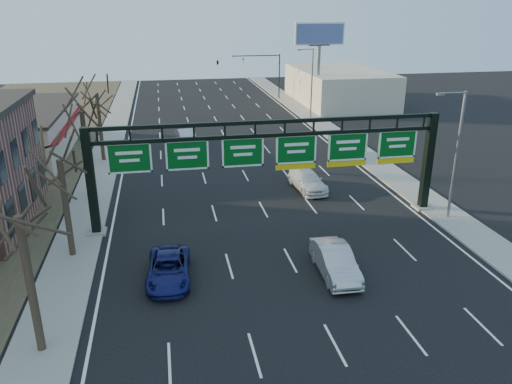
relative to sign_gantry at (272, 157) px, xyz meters
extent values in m
plane|color=black|center=(-0.16, -8.00, -4.63)|extent=(160.00, 160.00, 0.00)
cube|color=gray|center=(-12.96, 12.00, -4.57)|extent=(3.00, 120.00, 0.12)
cube|color=gray|center=(12.64, 12.00, -4.57)|extent=(3.00, 120.00, 0.12)
cube|color=white|center=(-0.16, 12.00, -4.62)|extent=(21.60, 120.00, 0.01)
cube|color=black|center=(-11.86, 0.00, -1.03)|extent=(0.55, 0.55, 7.20)
cube|color=gray|center=(-11.86, 0.00, -4.53)|extent=(1.20, 1.20, 0.20)
cube|color=black|center=(11.54, 0.00, -1.03)|extent=(0.55, 0.55, 7.20)
cube|color=gray|center=(11.54, 0.00, -4.53)|extent=(1.20, 1.20, 0.20)
cube|color=black|center=(-0.16, 0.00, 2.42)|extent=(23.40, 0.25, 0.25)
cube|color=black|center=(-0.16, 0.00, 1.52)|extent=(23.40, 0.25, 0.25)
cube|color=#054D14|center=(-9.33, 0.00, 0.47)|extent=(2.80, 0.10, 2.00)
cube|color=#054D14|center=(-5.66, 0.00, 0.47)|extent=(2.80, 0.10, 2.00)
cube|color=#054D14|center=(-1.99, 0.00, 0.47)|extent=(2.80, 0.10, 2.00)
cube|color=#054D14|center=(1.67, 0.00, 0.47)|extent=(2.80, 0.10, 2.00)
cube|color=yellow|center=(1.67, 0.00, -0.75)|extent=(2.80, 0.10, 0.40)
cube|color=#054D14|center=(5.34, 0.00, 0.47)|extent=(2.80, 0.10, 2.00)
cube|color=yellow|center=(5.34, 0.00, -0.75)|extent=(2.80, 0.10, 0.40)
cube|color=#054D14|center=(9.01, 0.00, 0.47)|extent=(2.80, 0.10, 2.00)
cube|color=yellow|center=(9.01, 0.00, -0.75)|extent=(2.80, 0.10, 0.40)
cube|color=beige|center=(-21.66, 21.00, -2.43)|extent=(10.00, 18.00, 4.40)
cube|color=#332B26|center=(-21.66, 21.00, -0.08)|extent=(10.40, 18.40, 0.30)
cube|color=maroon|center=(-16.56, 21.00, -1.63)|extent=(1.20, 18.00, 0.40)
cube|color=beige|center=(19.84, 42.00, -2.13)|extent=(12.00, 20.00, 5.00)
cylinder|color=#31291B|center=(-12.96, -12.00, -1.28)|extent=(0.36, 0.36, 6.46)
cylinder|color=#31291B|center=(-12.96, -3.00, -1.47)|extent=(0.36, 0.36, 6.08)
cylinder|color=#31291B|center=(-12.96, 7.00, -1.09)|extent=(0.36, 0.36, 6.84)
cylinder|color=#31291B|center=(-12.96, 17.00, -1.28)|extent=(0.36, 0.36, 6.46)
cylinder|color=slate|center=(12.44, -2.00, -0.01)|extent=(0.20, 0.20, 9.00)
cylinder|color=slate|center=(11.54, -2.00, 4.39)|extent=(1.80, 0.12, 0.12)
cube|color=slate|center=(10.64, -2.00, 4.34)|extent=(0.50, 0.22, 0.15)
cylinder|color=slate|center=(12.44, 32.00, -0.01)|extent=(0.20, 0.20, 9.00)
cylinder|color=slate|center=(11.54, 32.00, 4.39)|extent=(1.80, 0.12, 0.12)
cube|color=slate|center=(10.64, 32.00, 4.34)|extent=(0.50, 0.22, 0.15)
cylinder|color=slate|center=(14.84, 37.00, -0.13)|extent=(0.50, 0.50, 9.00)
cube|color=slate|center=(14.84, 37.00, 4.37)|extent=(3.00, 0.30, 0.20)
cube|color=white|center=(14.84, 37.00, 5.87)|extent=(7.00, 0.30, 3.00)
cube|color=#4B5C97|center=(14.84, 36.80, 5.87)|extent=(6.60, 0.05, 2.60)
cylinder|color=black|center=(11.64, 47.00, -1.13)|extent=(0.18, 0.18, 7.00)
cylinder|color=black|center=(7.84, 47.00, 2.17)|extent=(7.60, 0.14, 0.14)
imported|color=black|center=(5.84, 47.00, 1.37)|extent=(0.20, 0.20, 1.00)
imported|color=black|center=(1.84, 47.00, 1.37)|extent=(0.54, 0.54, 1.62)
imported|color=navy|center=(-7.30, -6.94, -3.94)|extent=(2.60, 5.12, 1.39)
imported|color=#ADAEB2|center=(1.87, -8.06, -3.81)|extent=(1.87, 5.01, 1.63)
imported|color=silver|center=(4.27, 5.57, -3.89)|extent=(2.50, 5.27, 1.48)
imported|color=#44474A|center=(10.34, 13.50, -3.87)|extent=(1.96, 4.54, 1.52)
imported|color=#B2B2B7|center=(-4.65, 21.24, -3.82)|extent=(2.27, 5.09, 1.62)
camera|label=1|loc=(-7.10, -31.50, 9.66)|focal=35.00mm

